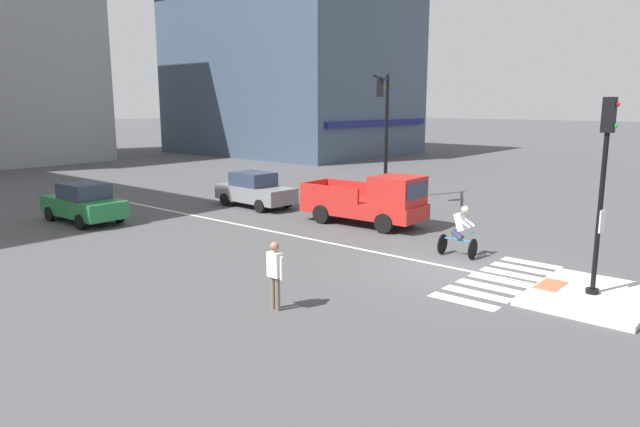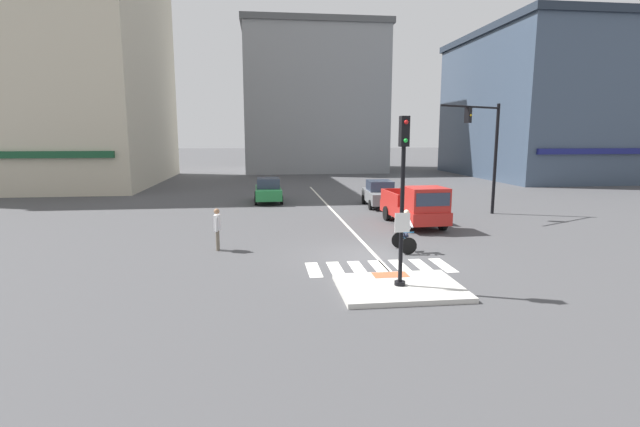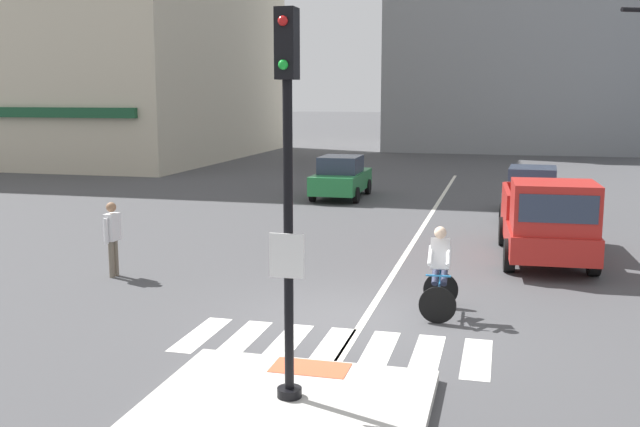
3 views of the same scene
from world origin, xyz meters
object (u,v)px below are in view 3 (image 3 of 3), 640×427
object	(u,v)px
pedestrian_at_curb_left	(112,233)
signal_pole	(288,171)
cyclist	(440,269)
car_grey_eastbound_far	(532,193)
pickup_truck_red_eastbound_mid	(547,223)
car_green_westbound_distant	(341,177)

from	to	relation	value
pedestrian_at_curb_left	signal_pole	bearing A→B (deg)	-44.15
signal_pole	cyclist	xyz separation A→B (m)	(1.51, 4.45, -2.20)
signal_pole	pedestrian_at_curb_left	bearing A→B (deg)	135.85
car_grey_eastbound_far	cyclist	size ratio (longest dim) A/B	2.49
pedestrian_at_curb_left	pickup_truck_red_eastbound_mid	bearing A→B (deg)	22.04
pickup_truck_red_eastbound_mid	cyclist	xyz separation A→B (m)	(-2.11, -4.89, -0.11)
pickup_truck_red_eastbound_mid	cyclist	bearing A→B (deg)	-113.36
car_green_westbound_distant	signal_pole	bearing A→B (deg)	-79.32
car_grey_eastbound_far	pickup_truck_red_eastbound_mid	bearing A→B (deg)	-88.79
pedestrian_at_curb_left	car_grey_eastbound_far	bearing A→B (deg)	48.73
car_green_westbound_distant	pedestrian_at_curb_left	size ratio (longest dim) A/B	2.47
car_grey_eastbound_far	cyclist	distance (m)	11.76
signal_pole	car_grey_eastbound_far	xyz separation A→B (m)	(3.48, 16.04, -2.26)
car_grey_eastbound_far	car_green_westbound_distant	bearing A→B (deg)	158.34
pickup_truck_red_eastbound_mid	signal_pole	bearing A→B (deg)	-111.19
cyclist	car_grey_eastbound_far	bearing A→B (deg)	80.36
car_grey_eastbound_far	car_green_westbound_distant	world-z (taller)	same
signal_pole	car_grey_eastbound_far	bearing A→B (deg)	77.77
car_grey_eastbound_far	pedestrian_at_curb_left	bearing A→B (deg)	-131.27
pickup_truck_red_eastbound_mid	car_green_westbound_distant	bearing A→B (deg)	127.06
signal_pole	car_grey_eastbound_far	size ratio (longest dim) A/B	1.16
cyclist	signal_pole	bearing A→B (deg)	-108.72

